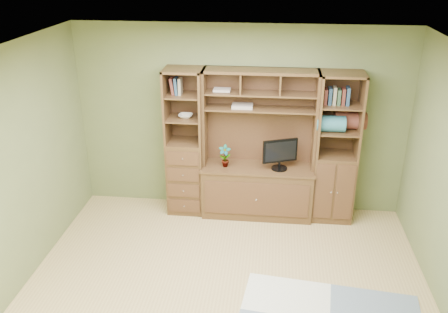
# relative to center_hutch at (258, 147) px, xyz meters

# --- Properties ---
(room) EXTENTS (4.60, 4.10, 2.64)m
(room) POSITION_rel_center_hutch_xyz_m (-0.27, -1.73, 0.28)
(room) COLOR tan
(room) RESTS_ON ground
(center_hutch) EXTENTS (1.54, 0.53, 2.05)m
(center_hutch) POSITION_rel_center_hutch_xyz_m (0.00, 0.00, 0.00)
(center_hutch) COLOR #4D321B
(center_hutch) RESTS_ON ground
(left_tower) EXTENTS (0.50, 0.45, 2.05)m
(left_tower) POSITION_rel_center_hutch_xyz_m (-1.00, 0.04, 0.00)
(left_tower) COLOR #4D321B
(left_tower) RESTS_ON ground
(right_tower) EXTENTS (0.55, 0.45, 2.05)m
(right_tower) POSITION_rel_center_hutch_xyz_m (1.02, 0.04, 0.00)
(right_tower) COLOR #4D321B
(right_tower) RESTS_ON ground
(monitor) EXTENTS (0.53, 0.37, 0.59)m
(monitor) POSITION_rel_center_hutch_xyz_m (0.29, -0.03, -0.00)
(monitor) COLOR black
(monitor) RESTS_ON center_hutch
(orchid) EXTENTS (0.16, 0.11, 0.31)m
(orchid) POSITION_rel_center_hutch_xyz_m (-0.45, -0.03, -0.14)
(orchid) COLOR #AD5E3A
(orchid) RESTS_ON center_hutch
(magazines) EXTENTS (0.27, 0.20, 0.04)m
(magazines) POSITION_rel_center_hutch_xyz_m (-0.23, 0.09, 0.54)
(magazines) COLOR #AFA095
(magazines) RESTS_ON center_hutch
(bowl) EXTENTS (0.19, 0.19, 0.05)m
(bowl) POSITION_rel_center_hutch_xyz_m (-0.98, 0.04, 0.39)
(bowl) COLOR silver
(bowl) RESTS_ON left_tower
(blanket_teal) EXTENTS (0.36, 0.21, 0.21)m
(blanket_teal) POSITION_rel_center_hutch_xyz_m (0.92, -0.01, 0.37)
(blanket_teal) COLOR #2E6C7B
(blanket_teal) RESTS_ON right_tower
(blanket_red) EXTENTS (0.40, 0.22, 0.22)m
(blanket_red) POSITION_rel_center_hutch_xyz_m (1.18, 0.12, 0.38)
(blanket_red) COLOR brown
(blanket_red) RESTS_ON right_tower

